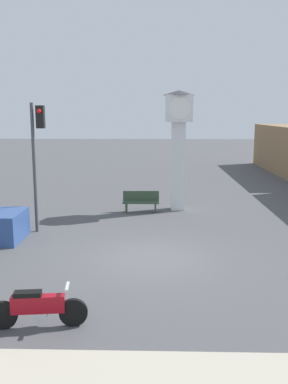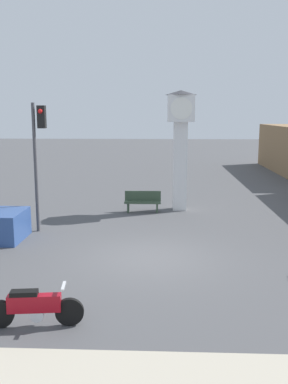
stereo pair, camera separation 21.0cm
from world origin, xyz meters
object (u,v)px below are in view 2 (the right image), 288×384
clock_tower (181,132)px  traffic_light (38,145)px  motorcycle (34,307)px  bench (143,201)px

clock_tower → traffic_light: 6.51m
motorcycle → clock_tower: bearing=66.3°
bench → motorcycle: bearing=-99.5°
motorcycle → bench: bench is taller
traffic_light → bench: size_ratio=2.93×
clock_tower → traffic_light: bearing=-143.8°
clock_tower → traffic_light: (-5.25, -3.84, -0.30)m
clock_tower → bench: clock_tower is taller
traffic_light → clock_tower: bearing=36.2°
clock_tower → motorcycle: bearing=-107.1°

